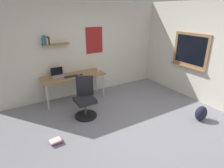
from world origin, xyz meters
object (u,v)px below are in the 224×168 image
object	(u,v)px
keyboard	(71,76)
computer_mouse	(81,74)
book_stack_on_floor	(56,141)
office_chair	(85,100)
coffee_mug	(98,70)
backpack	(201,113)
laptop	(58,74)
desk	(73,78)

from	to	relation	value
keyboard	computer_mouse	xyz separation A→B (m)	(0.28, 0.00, 0.01)
book_stack_on_floor	office_chair	bearing A→B (deg)	36.27
office_chair	coffee_mug	xyz separation A→B (m)	(0.81, 0.90, 0.36)
backpack	office_chair	bearing A→B (deg)	144.71
laptop	office_chair	bearing A→B (deg)	-74.04
laptop	backpack	size ratio (longest dim) A/B	0.89
laptop	backpack	distance (m)	3.66
laptop	computer_mouse	bearing A→B (deg)	-21.19
backpack	laptop	bearing A→B (deg)	133.54
office_chair	computer_mouse	size ratio (longest dim) A/B	9.13
keyboard	office_chair	bearing A→B (deg)	-89.11
desk	coffee_mug	size ratio (longest dim) A/B	18.25
keyboard	backpack	world-z (taller)	keyboard
desk	computer_mouse	xyz separation A→B (m)	(0.20, -0.08, 0.08)
book_stack_on_floor	laptop	bearing A→B (deg)	71.08
computer_mouse	backpack	size ratio (longest dim) A/B	0.30
desk	office_chair	xyz separation A→B (m)	(-0.07, -0.93, -0.25)
backpack	book_stack_on_floor	size ratio (longest dim) A/B	1.38
backpack	computer_mouse	bearing A→B (deg)	128.63
laptop	book_stack_on_floor	world-z (taller)	laptop
desk	office_chair	size ratio (longest dim) A/B	1.77
desk	keyboard	distance (m)	0.14
computer_mouse	laptop	bearing A→B (deg)	158.81
coffee_mug	book_stack_on_floor	xyz separation A→B (m)	(-1.71, -1.56, -0.73)
laptop	desk	bearing A→B (deg)	-21.16
laptop	computer_mouse	xyz separation A→B (m)	(0.57, -0.22, -0.04)
keyboard	computer_mouse	world-z (taller)	computer_mouse
keyboard	computer_mouse	bearing A→B (deg)	0.00
laptop	backpack	world-z (taller)	laptop
office_chair	laptop	distance (m)	1.18
desk	computer_mouse	bearing A→B (deg)	-21.24
office_chair	keyboard	bearing A→B (deg)	90.89
desk	laptop	bearing A→B (deg)	158.84
computer_mouse	book_stack_on_floor	bearing A→B (deg)	-127.68
coffee_mug	backpack	size ratio (longest dim) A/B	0.27
laptop	coffee_mug	distance (m)	1.13
office_chair	backpack	distance (m)	2.68
coffee_mug	book_stack_on_floor	world-z (taller)	coffee_mug
keyboard	book_stack_on_floor	bearing A→B (deg)	-120.43
keyboard	laptop	bearing A→B (deg)	142.87
keyboard	book_stack_on_floor	size ratio (longest dim) A/B	1.48
desk	book_stack_on_floor	distance (m)	1.96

